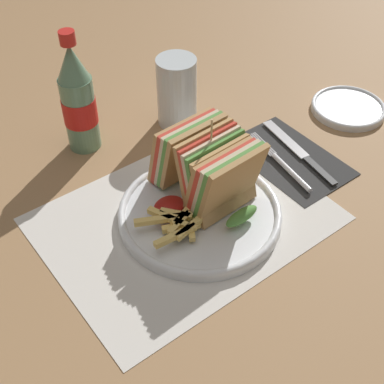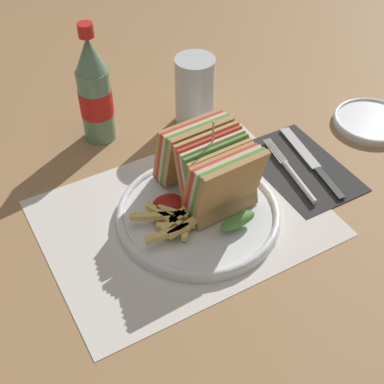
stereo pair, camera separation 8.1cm
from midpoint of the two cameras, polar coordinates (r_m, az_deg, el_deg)
name	(u,v)px [view 2 (the right image)]	position (r m, az deg, el deg)	size (l,w,h in m)	color
ground_plane	(192,230)	(0.81, 2.90, -4.20)	(4.00, 4.00, 0.00)	#9E754C
placemat	(184,217)	(0.82, 1.92, -2.87)	(0.42, 0.32, 0.00)	silver
plate_main	(198,214)	(0.82, 3.52, -2.49)	(0.25, 0.25, 0.02)	white
club_sandwich	(211,170)	(0.80, 4.90, 2.23)	(0.11, 0.18, 0.15)	tan
fries_pile	(174,220)	(0.78, 1.02, -3.16)	(0.11, 0.08, 0.02)	#E5C166
ketchup_blob	(168,204)	(0.80, 0.28, -1.46)	(0.05, 0.04, 0.02)	maroon
napkin	(300,167)	(0.94, 13.88, 2.46)	(0.13, 0.21, 0.00)	#2D2D2D
fork	(294,175)	(0.91, 13.35, 1.65)	(0.04, 0.17, 0.01)	silver
knife	(312,162)	(0.94, 15.08, 3.00)	(0.04, 0.20, 0.00)	black
coke_bottle_near	(95,92)	(0.93, -7.88, 10.39)	(0.06, 0.06, 0.22)	slate
glass_near	(195,96)	(0.98, 2.69, 10.14)	(0.07, 0.07, 0.13)	silver
side_saucer	(372,121)	(1.07, 20.70, 7.00)	(0.14, 0.14, 0.01)	white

